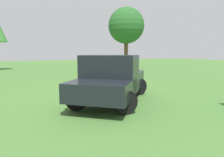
{
  "coord_description": "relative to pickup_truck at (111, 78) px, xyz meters",
  "views": [
    {
      "loc": [
        2.98,
        7.69,
        1.92
      ],
      "look_at": [
        -0.13,
        0.72,
        0.9
      ],
      "focal_mm": 32.12,
      "sensor_mm": 36.0,
      "label": 1
    }
  ],
  "objects": [
    {
      "name": "pickup_truck",
      "position": [
        0.0,
        0.0,
        0.0
      ],
      "size": [
        4.39,
        4.76,
        1.8
      ],
      "rotation": [
        0.0,
        0.0,
        4.03
      ],
      "color": "black",
      "rests_on": "ground_plane"
    },
    {
      "name": "traffic_cone",
      "position": [
        0.25,
        -3.96,
        -0.65
      ],
      "size": [
        0.32,
        0.32,
        0.55
      ],
      "primitive_type": "cone",
      "color": "orange",
      "rests_on": "ground_plane"
    },
    {
      "name": "ground_plane",
      "position": [
        0.05,
        -0.81,
        -0.93
      ],
      "size": [
        80.0,
        80.0,
        0.0
      ],
      "primitive_type": "plane",
      "color": "#477533"
    },
    {
      "name": "tree_back_left",
      "position": [
        -7.85,
        -13.62,
        3.91
      ],
      "size": [
        4.06,
        4.06,
        6.9
      ],
      "color": "brown",
      "rests_on": "ground_plane"
    }
  ]
}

